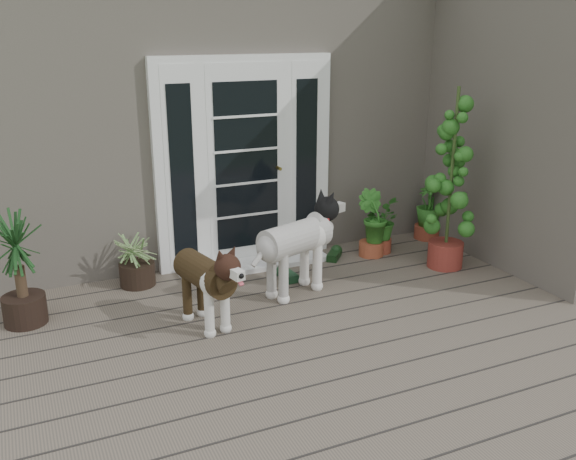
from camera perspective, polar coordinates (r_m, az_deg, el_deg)
name	(u,v)px	position (r m, az deg, el deg)	size (l,w,h in m)	color
deck	(369,353)	(5.11, 7.43, -11.04)	(6.20, 4.60, 0.12)	#6B5B4C
house_main	(204,105)	(8.42, -7.69, 11.24)	(7.40, 4.00, 3.10)	#665E54
house_wing	(556,124)	(7.27, 23.26, 8.88)	(1.60, 2.40, 3.10)	#665E54
door_unit	(245,162)	(6.50, -3.92, 6.17)	(1.90, 0.14, 2.15)	white
door_step	(254,264)	(6.62, -3.12, -3.09)	(1.60, 0.40, 0.05)	white
brindle_dog	(205,288)	(5.25, -7.56, -5.23)	(0.36, 0.84, 0.70)	#3D2C16
white_dog	(295,253)	(5.82, 0.65, -2.14)	(0.41, 0.96, 0.80)	white
spider_plant	(136,255)	(6.21, -13.70, -2.27)	(0.57, 0.57, 0.61)	#92B971
yucca	(19,269)	(5.66, -23.32, -3.30)	(0.68, 0.68, 0.99)	black
herb_a	(381,230)	(7.02, 8.49, -0.01)	(0.40, 0.40, 0.51)	#225819
herb_b	(372,233)	(6.89, 7.66, -0.24)	(0.35, 0.35, 0.53)	#19571D
herb_c	(428,216)	(7.57, 12.64, 1.27)	(0.36, 0.36, 0.56)	#18551A
sapling	(451,177)	(6.53, 14.69, 4.69)	(0.57, 0.57, 1.93)	#1C6220
clog_left	(287,274)	(6.27, -0.06, -4.05)	(0.15, 0.33, 0.10)	#16371E
clog_right	(334,254)	(6.83, 4.25, -2.20)	(0.15, 0.33, 0.10)	black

